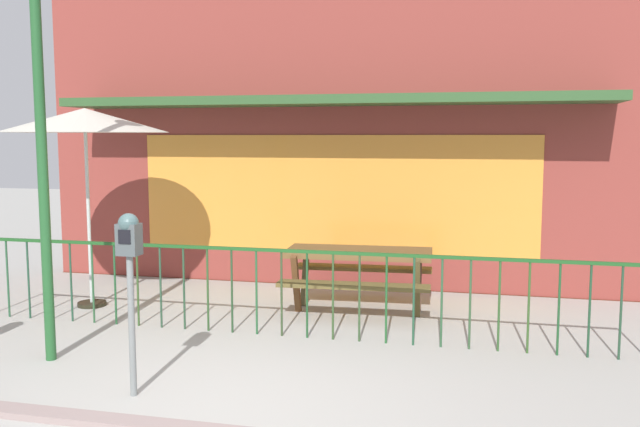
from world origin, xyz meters
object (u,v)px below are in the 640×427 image
(parking_meter_near, at_px, (129,256))
(street_lamp, at_px, (39,85))
(patio_umbrella, at_px, (85,122))
(picnic_table_left, at_px, (359,263))

(parking_meter_near, bearing_deg, street_lamp, 152.15)
(patio_umbrella, height_order, street_lamp, street_lamp)
(picnic_table_left, xyz_separation_m, street_lamp, (-2.60, -2.56, 2.05))
(patio_umbrella, xyz_separation_m, street_lamp, (0.80, -2.01, 0.29))
(parking_meter_near, xyz_separation_m, street_lamp, (-1.25, 0.66, 1.46))
(picnic_table_left, xyz_separation_m, patio_umbrella, (-3.40, -0.55, 1.75))
(street_lamp, bearing_deg, parking_meter_near, -27.85)
(picnic_table_left, bearing_deg, street_lamp, -135.51)
(street_lamp, bearing_deg, picnic_table_left, 44.49)
(picnic_table_left, xyz_separation_m, parking_meter_near, (-1.35, -3.22, 0.59))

